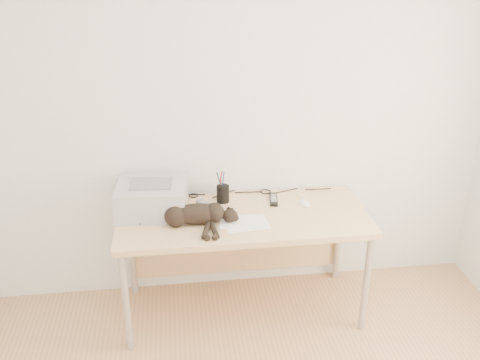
{
  "coord_description": "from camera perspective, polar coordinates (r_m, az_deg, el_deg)",
  "views": [
    {
      "loc": [
        -0.41,
        -1.6,
        2.34
      ],
      "look_at": [
        -0.03,
        1.34,
        1.01
      ],
      "focal_mm": 40.0,
      "sensor_mm": 36.0,
      "label": 1
    }
  ],
  "objects": [
    {
      "name": "pen_cup",
      "position": [
        3.56,
        -1.83,
        -1.44
      ],
      "size": [
        0.08,
        0.08,
        0.22
      ],
      "color": "black",
      "rests_on": "desk"
    },
    {
      "name": "desk",
      "position": [
        3.56,
        0.13,
        -4.98
      ],
      "size": [
        1.6,
        0.7,
        0.74
      ],
      "color": "#DFBD83",
      "rests_on": "floor"
    },
    {
      "name": "mug",
      "position": [
        3.64,
        -2.01,
        -1.2
      ],
      "size": [
        0.13,
        0.13,
        0.08
      ],
      "primitive_type": "imported",
      "rotation": [
        0.0,
        0.0,
        0.74
      ],
      "color": "white",
      "rests_on": "desk"
    },
    {
      "name": "cable_tangle",
      "position": [
        3.69,
        -0.33,
        -1.42
      ],
      "size": [
        1.36,
        0.08,
        0.01
      ],
      "primitive_type": null,
      "color": "black",
      "rests_on": "desk"
    },
    {
      "name": "printer",
      "position": [
        3.46,
        -9.35,
        -1.9
      ],
      "size": [
        0.47,
        0.41,
        0.21
      ],
      "color": "#A3A3A8",
      "rests_on": "desk"
    },
    {
      "name": "remote_black",
      "position": [
        3.6,
        3.6,
        -2.09
      ],
      "size": [
        0.08,
        0.18,
        0.02
      ],
      "primitive_type": "cube",
      "rotation": [
        0.0,
        0.0,
        -0.15
      ],
      "color": "black",
      "rests_on": "desk"
    },
    {
      "name": "remote_grey",
      "position": [
        3.52,
        -3.64,
        -2.74
      ],
      "size": [
        0.13,
        0.19,
        0.02
      ],
      "primitive_type": "cube",
      "rotation": [
        0.0,
        0.0,
        0.44
      ],
      "color": "slate",
      "rests_on": "desk"
    },
    {
      "name": "mouse",
      "position": [
        3.57,
        6.89,
        -2.3
      ],
      "size": [
        0.09,
        0.12,
        0.04
      ],
      "primitive_type": "ellipsoid",
      "rotation": [
        0.0,
        0.0,
        0.16
      ],
      "color": "white",
      "rests_on": "desk"
    },
    {
      "name": "cat",
      "position": [
        3.29,
        -4.99,
        -3.78
      ],
      "size": [
        0.61,
        0.28,
        0.14
      ],
      "rotation": [
        0.0,
        0.0,
        -0.03
      ],
      "color": "black",
      "rests_on": "desk"
    },
    {
      "name": "wall_back",
      "position": [
        3.54,
        -0.45,
        7.06
      ],
      "size": [
        3.5,
        0.0,
        3.5
      ],
      "primitive_type": "plane",
      "rotation": [
        1.57,
        0.0,
        0.0
      ],
      "color": "white",
      "rests_on": "floor"
    },
    {
      "name": "papers",
      "position": [
        3.32,
        0.42,
        -4.58
      ],
      "size": [
        0.32,
        0.24,
        0.01
      ],
      "color": "white",
      "rests_on": "desk"
    }
  ]
}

